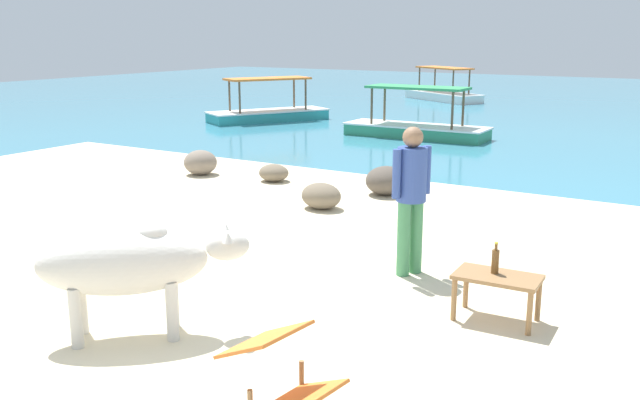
{
  "coord_description": "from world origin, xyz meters",
  "views": [
    {
      "loc": [
        4.55,
        -4.34,
        2.62
      ],
      "look_at": [
        0.05,
        3.0,
        0.55
      ],
      "focal_mm": 39.24,
      "sensor_mm": 36.0,
      "label": 1
    }
  ],
  "objects_px": {
    "deck_chair_near": "(282,371)",
    "person_standing": "(411,189)",
    "low_bench_table": "(497,283)",
    "boat_white": "(443,93)",
    "cow": "(129,263)",
    "boat_teal": "(268,112)",
    "bottle": "(495,261)",
    "boat_green": "(416,127)"
  },
  "relations": [
    {
      "from": "person_standing",
      "to": "deck_chair_near",
      "type": "bearing_deg",
      "value": -56.03
    },
    {
      "from": "low_bench_table",
      "to": "boat_green",
      "type": "height_order",
      "value": "boat_green"
    },
    {
      "from": "person_standing",
      "to": "low_bench_table",
      "type": "bearing_deg",
      "value": -7.6
    },
    {
      "from": "cow",
      "to": "person_standing",
      "type": "distance_m",
      "value": 3.08
    },
    {
      "from": "deck_chair_near",
      "to": "boat_green",
      "type": "bearing_deg",
      "value": 116.86
    },
    {
      "from": "cow",
      "to": "boat_green",
      "type": "bearing_deg",
      "value": 60.78
    },
    {
      "from": "boat_green",
      "to": "boat_white",
      "type": "bearing_deg",
      "value": 106.97
    },
    {
      "from": "bottle",
      "to": "person_standing",
      "type": "relative_size",
      "value": 0.18
    },
    {
      "from": "bottle",
      "to": "boat_white",
      "type": "distance_m",
      "value": 21.87
    },
    {
      "from": "boat_white",
      "to": "bottle",
      "type": "bearing_deg",
      "value": -36.2
    },
    {
      "from": "low_bench_table",
      "to": "person_standing",
      "type": "relative_size",
      "value": 0.48
    },
    {
      "from": "low_bench_table",
      "to": "person_standing",
      "type": "height_order",
      "value": "person_standing"
    },
    {
      "from": "low_bench_table",
      "to": "deck_chair_near",
      "type": "relative_size",
      "value": 0.94
    },
    {
      "from": "bottle",
      "to": "person_standing",
      "type": "distance_m",
      "value": 1.43
    },
    {
      "from": "deck_chair_near",
      "to": "boat_green",
      "type": "height_order",
      "value": "boat_green"
    },
    {
      "from": "low_bench_table",
      "to": "boat_green",
      "type": "bearing_deg",
      "value": 114.79
    },
    {
      "from": "deck_chair_near",
      "to": "boat_white",
      "type": "bearing_deg",
      "value": 115.95
    },
    {
      "from": "boat_white",
      "to": "boat_green",
      "type": "relative_size",
      "value": 1.01
    },
    {
      "from": "cow",
      "to": "deck_chair_near",
      "type": "xyz_separation_m",
      "value": [
        1.9,
        -0.47,
        -0.29
      ]
    },
    {
      "from": "bottle",
      "to": "deck_chair_near",
      "type": "height_order",
      "value": "bottle"
    },
    {
      "from": "bottle",
      "to": "boat_white",
      "type": "relative_size",
      "value": 0.08
    },
    {
      "from": "low_bench_table",
      "to": "boat_white",
      "type": "bearing_deg",
      "value": 110.41
    },
    {
      "from": "deck_chair_near",
      "to": "person_standing",
      "type": "distance_m",
      "value": 3.31
    },
    {
      "from": "cow",
      "to": "bottle",
      "type": "height_order",
      "value": "cow"
    },
    {
      "from": "cow",
      "to": "person_standing",
      "type": "relative_size",
      "value": 0.98
    },
    {
      "from": "low_bench_table",
      "to": "person_standing",
      "type": "xyz_separation_m",
      "value": [
        -1.21,
        0.76,
        0.58
      ]
    },
    {
      "from": "cow",
      "to": "low_bench_table",
      "type": "distance_m",
      "value": 3.27
    },
    {
      "from": "deck_chair_near",
      "to": "cow",
      "type": "bearing_deg",
      "value": 172.8
    },
    {
      "from": "deck_chair_near",
      "to": "boat_teal",
      "type": "bearing_deg",
      "value": 132.67
    },
    {
      "from": "person_standing",
      "to": "boat_green",
      "type": "relative_size",
      "value": 0.44
    },
    {
      "from": "boat_teal",
      "to": "boat_white",
      "type": "height_order",
      "value": "same"
    },
    {
      "from": "deck_chair_near",
      "to": "person_standing",
      "type": "bearing_deg",
      "value": 106.13
    },
    {
      "from": "cow",
      "to": "bottle",
      "type": "bearing_deg",
      "value": -3.49
    },
    {
      "from": "boat_white",
      "to": "boat_teal",
      "type": "bearing_deg",
      "value": -72.02
    },
    {
      "from": "deck_chair_near",
      "to": "low_bench_table",
      "type": "bearing_deg",
      "value": 81.26
    },
    {
      "from": "bottle",
      "to": "boat_green",
      "type": "height_order",
      "value": "boat_green"
    },
    {
      "from": "low_bench_table",
      "to": "boat_green",
      "type": "xyz_separation_m",
      "value": [
        -5.4,
        10.41,
        -0.12
      ]
    },
    {
      "from": "low_bench_table",
      "to": "boat_teal",
      "type": "relative_size",
      "value": 0.21
    },
    {
      "from": "boat_white",
      "to": "boat_green",
      "type": "bearing_deg",
      "value": -41.15
    },
    {
      "from": "cow",
      "to": "boat_white",
      "type": "height_order",
      "value": "boat_white"
    },
    {
      "from": "boat_white",
      "to": "boat_green",
      "type": "xyz_separation_m",
      "value": [
        3.18,
        -9.77,
        0.0
      ]
    },
    {
      "from": "deck_chair_near",
      "to": "person_standing",
      "type": "xyz_separation_m",
      "value": [
        -0.53,
        3.22,
        0.56
      ]
    }
  ]
}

